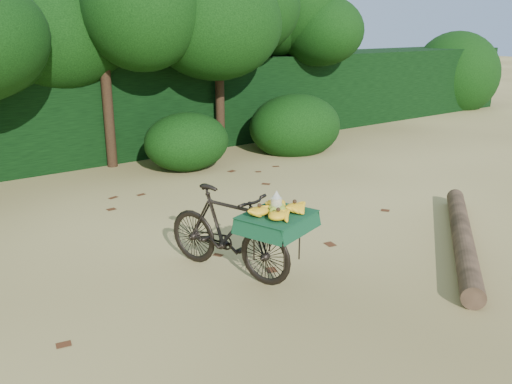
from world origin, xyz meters
TOP-DOWN VIEW (x-y plane):
  - ground at (0.00, 0.00)m, footprint 80.00×80.00m
  - vendor_bicycle at (-0.24, 0.34)m, footprint 1.04×1.73m
  - fallen_log at (2.36, -0.66)m, footprint 2.65×2.09m
  - hedge_backdrop at (0.00, 6.30)m, footprint 26.00×1.80m
  - tree_row at (-0.65, 5.50)m, footprint 14.50×2.00m
  - bush_clumps at (0.50, 4.30)m, footprint 8.80×1.70m
  - leaf_litter at (0.00, 0.65)m, footprint 7.00×7.30m

SIDE VIEW (x-z plane):
  - ground at x=0.00m, z-range 0.00..0.00m
  - leaf_litter at x=0.00m, z-range 0.00..0.01m
  - fallen_log at x=2.36m, z-range 0.00..0.23m
  - bush_clumps at x=0.50m, z-range 0.00..0.90m
  - vendor_bicycle at x=-0.24m, z-range 0.01..0.94m
  - hedge_backdrop at x=0.00m, z-range 0.00..1.80m
  - tree_row at x=-0.65m, z-range 0.00..4.00m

